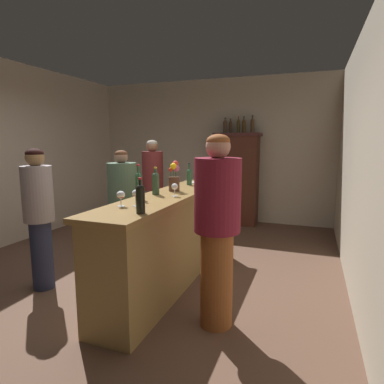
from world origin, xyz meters
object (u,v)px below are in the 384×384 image
display_bottle_center (238,125)px  display_bottle_right (252,125)px  bar_counter (169,239)px  patron_near_entrance (153,186)px  wine_glass_rear (175,187)px  wine_bottle_pinot (139,184)px  display_cabinet (237,177)px  wine_bottle_malbec (189,176)px  display_bottle_midleft (231,126)px  cheese_plate (194,183)px  bartender (217,225)px  patron_tall (123,204)px  display_bottle_left (225,126)px  wine_glass_front (136,194)px  display_bottle_midright (244,126)px  flower_arrangement (174,178)px  patron_in_navy (39,213)px  wine_glass_mid (121,196)px  wine_bottle_riesling (156,182)px  wine_bottle_rose (140,197)px

display_bottle_center → display_bottle_right: size_ratio=0.97×
bar_counter → patron_near_entrance: bearing=123.2°
wine_glass_rear → wine_bottle_pinot: bearing=-138.4°
display_cabinet → wine_bottle_malbec: size_ratio=6.08×
wine_bottle_malbec → display_bottle_midleft: bearing=89.6°
cheese_plate → bartender: (0.81, -1.65, -0.13)m
wine_bottle_pinot → patron_tall: patron_tall is taller
patron_near_entrance → display_cabinet: bearing=115.8°
bar_counter → display_bottle_left: bearing=92.8°
wine_glass_front → display_bottle_midright: 3.81m
wine_bottle_malbec → wine_bottle_pinot: wine_bottle_pinot is taller
wine_bottle_pinot → wine_glass_rear: wine_bottle_pinot is taller
flower_arrangement → patron_in_navy: 1.54m
wine_glass_mid → bartender: bearing=8.9°
wine_bottle_riesling → wine_glass_rear: wine_bottle_riesling is taller
flower_arrangement → patron_in_navy: patron_in_navy is taller
bar_counter → wine_bottle_pinot: 0.79m
wine_glass_front → patron_in_navy: (-1.28, 0.12, -0.30)m
display_bottle_center → wine_glass_mid: bearing=-93.5°
bartender → display_bottle_left: bearing=-92.4°
wine_bottle_riesling → patron_in_navy: patron_in_navy is taller
wine_bottle_malbec → display_bottle_left: size_ratio=1.01×
bar_counter → cheese_plate: 1.13m
display_cabinet → wine_bottle_riesling: display_cabinet is taller
wine_glass_front → display_bottle_midleft: size_ratio=0.52×
wine_bottle_rose → wine_bottle_pinot: wine_bottle_pinot is taller
display_bottle_right → patron_in_navy: (-1.66, -3.61, -1.07)m
wine_glass_mid → cheese_plate: wine_glass_mid is taller
wine_glass_rear → flower_arrangement: (-0.15, 0.34, 0.06)m
wine_bottle_riesling → display_bottle_midleft: bearing=88.5°
bar_counter → bartender: size_ratio=1.59×
flower_arrangement → patron_near_entrance: size_ratio=0.22×
cheese_plate → display_bottle_midleft: 2.17m
wine_glass_rear → display_bottle_left: 3.22m
wine_glass_front → display_bottle_midright: bearing=86.7°
display_bottle_midleft → patron_tall: bearing=-106.5°
patron_near_entrance → bar_counter: bearing=3.8°
display_bottle_center → patron_tall: display_bottle_center is taller
wine_glass_front → display_bottle_right: (0.38, 3.73, 0.78)m
wine_bottle_rose → wine_glass_mid: wine_bottle_rose is taller
cheese_plate → display_bottle_right: bearing=77.4°
wine_glass_mid → display_bottle_left: bearing=90.4°
wine_bottle_malbec → patron_near_entrance: bearing=143.1°
flower_arrangement → patron_in_navy: size_ratio=0.23×
bar_counter → wine_glass_mid: size_ratio=18.97×
display_bottle_midleft → display_bottle_midright: display_bottle_midright is taller
cheese_plate → display_bottle_left: (-0.09, 1.99, 0.87)m
wine_bottle_pinot → display_bottle_right: 3.50m
wine_bottle_pinot → patron_in_navy: size_ratio=0.23×
display_bottle_left → display_bottle_right: size_ratio=0.91×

